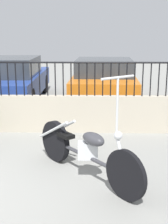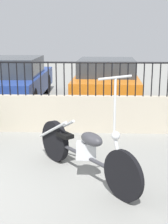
# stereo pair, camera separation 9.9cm
# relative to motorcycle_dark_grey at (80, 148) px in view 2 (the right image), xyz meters

# --- Properties ---
(motorcycle_dark_grey) EXTENTS (1.54, 1.85, 1.55)m
(motorcycle_dark_grey) POSITION_rel_motorcycle_dark_grey_xyz_m (0.00, 0.00, 0.00)
(motorcycle_dark_grey) COLOR black
(motorcycle_dark_grey) RESTS_ON ground_plane
(car_blue) EXTENTS (1.97, 4.61, 1.36)m
(car_blue) POSITION_rel_motorcycle_dark_grey_xyz_m (-2.36, 5.19, 0.28)
(car_blue) COLOR black
(car_blue) RESTS_ON ground_plane
(car_orange) EXTENTS (1.94, 4.15, 1.33)m
(car_orange) POSITION_rel_motorcycle_dark_grey_xyz_m (0.52, 5.02, 0.27)
(car_orange) COLOR black
(car_orange) RESTS_ON ground_plane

